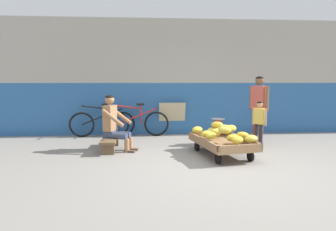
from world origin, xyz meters
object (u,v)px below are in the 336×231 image
object	(u,v)px
low_bench	(111,140)
vendor_seated	(114,123)
customer_child	(259,119)
shopping_bag	(219,143)
banana_cart	(222,143)
plastic_crate	(218,138)
weighing_scale	(218,125)
bicycle_far_left	(137,123)
bicycle_near_left	(102,123)
customer_adult	(259,102)
sign_board	(172,118)

from	to	relation	value
low_bench	vendor_seated	world-z (taller)	vendor_seated
customer_child	shopping_bag	bearing A→B (deg)	-178.90
banana_cart	plastic_crate	xyz separation A→B (m)	(0.16, 0.98, -0.09)
weighing_scale	bicycle_far_left	world-z (taller)	bicycle_far_left
bicycle_near_left	bicycle_far_left	world-z (taller)	same
vendor_seated	bicycle_far_left	xyz separation A→B (m)	(0.41, 1.51, -0.21)
weighing_scale	customer_child	distance (m)	0.89
bicycle_far_left	shopping_bag	xyz separation A→B (m)	(1.79, -1.53, -0.23)
customer_adult	shopping_bag	size ratio (longest dim) A/B	6.38
bicycle_near_left	shopping_bag	xyz separation A→B (m)	(2.67, -1.56, -0.23)
low_bench	customer_adult	size ratio (longest dim) A/B	0.72
banana_cart	plastic_crate	world-z (taller)	banana_cart
banana_cart	shopping_bag	size ratio (longest dim) A/B	6.57
vendor_seated	bicycle_near_left	size ratio (longest dim) A/B	0.69
banana_cart	weighing_scale	world-z (taller)	weighing_scale
vendor_seated	sign_board	size ratio (longest dim) A/B	1.32
sign_board	customer_child	distance (m)	2.45
banana_cart	vendor_seated	bearing A→B (deg)	164.00
customer_child	sign_board	bearing A→B (deg)	134.27
sign_board	customer_adult	distance (m)	2.34
sign_board	weighing_scale	bearing A→B (deg)	-56.23
sign_board	customer_child	world-z (taller)	customer_child
plastic_crate	vendor_seated	bearing A→B (deg)	-170.50
low_bench	plastic_crate	size ratio (longest dim) A/B	3.06
vendor_seated	bicycle_far_left	bearing A→B (deg)	74.95
weighing_scale	sign_board	size ratio (longest dim) A/B	0.35
banana_cart	plastic_crate	distance (m)	1.00
low_bench	bicycle_far_left	world-z (taller)	bicycle_far_left
bicycle_near_left	shopping_bag	distance (m)	3.10
banana_cart	low_bench	bearing A→B (deg)	163.89
banana_cart	sign_board	world-z (taller)	sign_board
sign_board	shopping_bag	xyz separation A→B (m)	(0.85, -1.77, -0.31)
vendor_seated	plastic_crate	size ratio (longest dim) A/B	3.17
vendor_seated	weighing_scale	world-z (taller)	vendor_seated
vendor_seated	bicycle_near_left	bearing A→B (deg)	107.17
plastic_crate	sign_board	distance (m)	1.67
bicycle_near_left	sign_board	world-z (taller)	sign_board
bicycle_far_left	sign_board	distance (m)	0.97
sign_board	vendor_seated	bearing A→B (deg)	-127.59
vendor_seated	shopping_bag	size ratio (longest dim) A/B	4.75
bicycle_near_left	shopping_bag	size ratio (longest dim) A/B	6.91
low_bench	sign_board	xyz separation A→B (m)	(1.43, 1.72, 0.23)
weighing_scale	customer_child	world-z (taller)	customer_child
low_bench	customer_child	world-z (taller)	customer_child
vendor_seated	sign_board	distance (m)	2.21
weighing_scale	bicycle_far_left	distance (m)	2.17
weighing_scale	shopping_bag	distance (m)	0.52
customer_adult	bicycle_near_left	bearing A→B (deg)	162.99
bicycle_far_left	customer_child	size ratio (longest dim) A/B	1.67
banana_cart	bicycle_far_left	distance (m)	2.71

